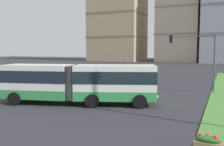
{
  "coord_description": "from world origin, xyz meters",
  "views": [
    {
      "loc": [
        9.43,
        -3.61,
        4.1
      ],
      "look_at": [
        0.78,
        15.5,
        2.2
      ],
      "focal_mm": 39.9,
      "sensor_mm": 36.0,
      "label": 1
    }
  ],
  "objects_px": {
    "articulated_bus": "(78,82)",
    "traffic_light_far_right": "(198,52)",
    "car_navy_sedan": "(98,75)",
    "apartment_tower_west": "(118,4)",
    "flower_planter_2": "(208,144)"
  },
  "relations": [
    {
      "from": "traffic_light_far_right",
      "to": "apartment_tower_west",
      "type": "relative_size",
      "value": 0.13
    },
    {
      "from": "articulated_bus",
      "to": "traffic_light_far_right",
      "type": "distance_m",
      "value": 12.4
    },
    {
      "from": "flower_planter_2",
      "to": "apartment_tower_west",
      "type": "relative_size",
      "value": 0.02
    },
    {
      "from": "flower_planter_2",
      "to": "traffic_light_far_right",
      "type": "height_order",
      "value": "traffic_light_far_right"
    },
    {
      "from": "articulated_bus",
      "to": "traffic_light_far_right",
      "type": "relative_size",
      "value": 2.1
    },
    {
      "from": "articulated_bus",
      "to": "car_navy_sedan",
      "type": "bearing_deg",
      "value": 111.65
    },
    {
      "from": "flower_planter_2",
      "to": "apartment_tower_west",
      "type": "xyz_separation_m",
      "value": [
        -38.97,
        82.68,
        22.04
      ]
    },
    {
      "from": "car_navy_sedan",
      "to": "traffic_light_far_right",
      "type": "distance_m",
      "value": 14.01
    },
    {
      "from": "car_navy_sedan",
      "to": "traffic_light_far_right",
      "type": "relative_size",
      "value": 0.81
    },
    {
      "from": "articulated_bus",
      "to": "flower_planter_2",
      "type": "xyz_separation_m",
      "value": [
        9.71,
        -5.96,
        -1.23
      ]
    },
    {
      "from": "articulated_bus",
      "to": "apartment_tower_west",
      "type": "height_order",
      "value": "apartment_tower_west"
    },
    {
      "from": "articulated_bus",
      "to": "apartment_tower_west",
      "type": "xyz_separation_m",
      "value": [
        -29.25,
        76.73,
        20.81
      ]
    },
    {
      "from": "car_navy_sedan",
      "to": "traffic_light_far_right",
      "type": "bearing_deg",
      "value": -16.82
    },
    {
      "from": "car_navy_sedan",
      "to": "apartment_tower_west",
      "type": "relative_size",
      "value": 0.1
    },
    {
      "from": "traffic_light_far_right",
      "to": "apartment_tower_west",
      "type": "height_order",
      "value": "apartment_tower_west"
    }
  ]
}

